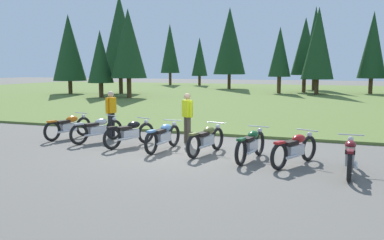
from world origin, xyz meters
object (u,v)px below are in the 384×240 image
Objects in this scene: motorcycle_silver at (97,129)px; motorcycle_olive at (206,139)px; motorcycle_red at (295,149)px; motorcycle_maroon at (350,156)px; motorcycle_orange at (69,126)px; motorcycle_black at (130,133)px; motorcycle_british_green at (251,144)px; rider_near_row_end at (187,115)px; rider_with_back_turned at (111,111)px; motorcycle_sky_blue at (163,136)px.

motorcycle_olive is at bearing -7.85° from motorcycle_silver.
motorcycle_red is 0.92× the size of motorcycle_maroon.
motorcycle_orange is at bearing 168.99° from motorcycle_maroon.
motorcycle_olive is at bearing -5.76° from motorcycle_black.
motorcycle_british_green is 3.17m from rider_near_row_end.
motorcycle_black is 4.11m from motorcycle_british_green.
rider_with_back_turned reaches higher than motorcycle_silver.
motorcycle_sky_blue and motorcycle_maroon have the same top height.
rider_near_row_end is (1.51, 1.20, 0.51)m from motorcycle_black.
motorcycle_maroon is (7.99, -1.56, 0.00)m from motorcycle_silver.
motorcycle_british_green is at bearing -19.62° from rider_with_back_turned.
motorcycle_sky_blue and motorcycle_british_green have the same top height.
motorcycle_black and motorcycle_sky_blue have the same top height.
motorcycle_orange is 0.99× the size of motorcycle_sky_blue.
motorcycle_maroon is at bearing -14.43° from motorcycle_british_green.
motorcycle_british_green is at bearing -9.72° from motorcycle_orange.
motorcycle_red is at bearing -8.54° from motorcycle_sky_blue.
rider_with_back_turned reaches higher than motorcycle_british_green.
motorcycle_red is (1.20, -0.19, 0.00)m from motorcycle_british_green.
rider_with_back_turned is (-5.58, 1.99, 0.51)m from motorcycle_british_green.
motorcycle_sky_blue is 5.42m from motorcycle_maroon.
rider_with_back_turned is (-6.78, 2.18, 0.51)m from motorcycle_red.
motorcycle_black is 1.20× the size of rider_with_back_turned.
motorcycle_black is 1.20× the size of rider_near_row_end.
motorcycle_red is (8.04, -1.36, 0.00)m from motorcycle_orange.
motorcycle_orange and motorcycle_black have the same top height.
motorcycle_sky_blue is 2.82m from motorcycle_british_green.
motorcycle_british_green and motorcycle_red have the same top height.
motorcycle_black is 0.96× the size of motorcycle_british_green.
motorcycle_orange is 4.12m from motorcycle_sky_blue.
motorcycle_maroon is at bearing -11.01° from motorcycle_orange.
motorcycle_black and motorcycle_red have the same top height.
motorcycle_sky_blue is at bearing -10.72° from motorcycle_orange.
motorcycle_silver is 2.72m from motorcycle_sky_blue.
motorcycle_british_green and motorcycle_maroon have the same top height.
motorcycle_sky_blue is at bearing 171.46° from motorcycle_red.
motorcycle_sky_blue is at bearing 171.73° from motorcycle_british_green.
motorcycle_olive is 2.65m from motorcycle_red.
motorcycle_orange is at bearing 171.38° from motorcycle_olive.
motorcycle_sky_blue is (2.68, -0.50, 0.00)m from motorcycle_silver.
motorcycle_british_green is (5.47, -0.91, 0.00)m from motorcycle_silver.
motorcycle_red is 1.16× the size of rider_near_row_end.
motorcycle_maroon is 5.66m from rider_near_row_end.
rider_with_back_turned is at bearing 33.03° from motorcycle_orange.
rider_with_back_turned is (-2.79, 1.58, 0.51)m from motorcycle_sky_blue.
motorcycle_maroon is at bearing -11.22° from motorcycle_sky_blue.
motorcycle_british_green is at bearing -8.62° from motorcycle_black.
motorcycle_silver is 0.94× the size of motorcycle_sky_blue.
motorcycle_olive is at bearing 165.74° from motorcycle_maroon.
motorcycle_silver is 0.94× the size of motorcycle_maroon.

